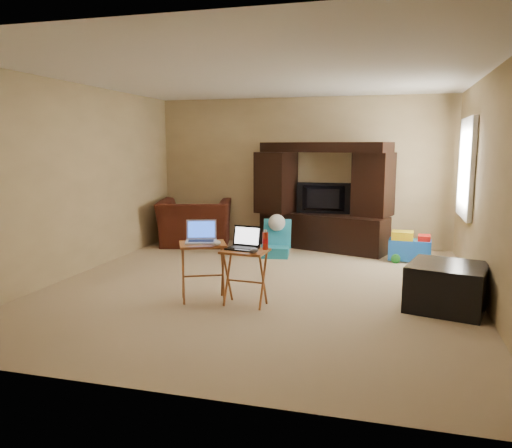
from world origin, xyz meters
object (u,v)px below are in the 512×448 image
(plush_toy, at_px, (251,243))
(push_toy, at_px, (410,246))
(tray_table_left, at_px, (203,272))
(entertainment_center, at_px, (323,196))
(laptop_left, at_px, (201,232))
(tray_table_right, at_px, (245,278))
(television, at_px, (323,199))
(laptop_right, at_px, (242,238))
(child_rocker, at_px, (275,238))
(water_bottle, at_px, (265,241))
(ottoman, at_px, (447,287))
(mouse_left, at_px, (217,243))
(recliner, at_px, (195,223))
(mouse_right, at_px, (254,251))

(plush_toy, distance_m, push_toy, 2.40)
(tray_table_left, bearing_deg, push_toy, 23.08)
(entertainment_center, xyz_separation_m, laptop_left, (-0.92, -3.12, -0.11))
(tray_table_left, relative_size, tray_table_right, 1.06)
(television, relative_size, push_toy, 1.46)
(laptop_right, bearing_deg, laptop_left, -178.37)
(tray_table_right, height_order, laptop_right, laptop_right)
(television, distance_m, laptop_left, 3.24)
(plush_toy, bearing_deg, television, 37.39)
(entertainment_center, distance_m, child_rocker, 1.16)
(television, xyz_separation_m, push_toy, (1.37, -0.56, -0.61))
(laptop_right, distance_m, water_bottle, 0.25)
(ottoman, bearing_deg, laptop_left, -172.21)
(child_rocker, xyz_separation_m, ottoman, (2.30, -1.99, -0.05))
(tray_table_right, xyz_separation_m, mouse_left, (-0.31, -0.03, 0.37))
(television, bearing_deg, laptop_right, 80.12)
(recliner, distance_m, plush_toy, 1.28)
(television, xyz_separation_m, mouse_left, (-0.70, -3.20, -0.17))
(television, height_order, child_rocker, television)
(mouse_left, xyz_separation_m, mouse_right, (0.44, -0.09, -0.04))
(television, distance_m, mouse_right, 3.31)
(plush_toy, height_order, ottoman, ottoman)
(entertainment_center, bearing_deg, water_bottle, -75.09)
(tray_table_left, distance_m, mouse_right, 0.72)
(plush_toy, distance_m, laptop_right, 2.51)
(ottoman, bearing_deg, child_rocker, 139.20)
(push_toy, relative_size, mouse_right, 4.96)
(entertainment_center, distance_m, tray_table_right, 3.27)
(ottoman, bearing_deg, laptop_right, -169.04)
(recliner, height_order, child_rocker, recliner)
(water_bottle, bearing_deg, tray_table_left, -176.96)
(push_toy, height_order, tray_table_left, tray_table_left)
(television, relative_size, mouse_right, 7.23)
(laptop_left, bearing_deg, laptop_right, -24.98)
(mouse_right, height_order, water_bottle, water_bottle)
(tray_table_right, height_order, mouse_left, mouse_left)
(tray_table_right, xyz_separation_m, water_bottle, (0.20, 0.08, 0.40))
(ottoman, bearing_deg, push_toy, 97.81)
(recliner, relative_size, water_bottle, 6.42)
(recliner, bearing_deg, laptop_left, 98.82)
(plush_toy, bearing_deg, entertainment_center, 38.16)
(tray_table_left, height_order, tray_table_right, tray_table_left)
(tray_table_left, xyz_separation_m, laptop_left, (-0.03, 0.03, 0.44))
(mouse_left, xyz_separation_m, water_bottle, (0.51, 0.11, 0.03))
(entertainment_center, xyz_separation_m, television, (0.00, -0.02, -0.04))
(child_rocker, bearing_deg, mouse_right, -89.68)
(plush_toy, height_order, water_bottle, water_bottle)
(ottoman, height_order, water_bottle, water_bottle)
(entertainment_center, relative_size, mouse_left, 16.37)
(tray_table_left, height_order, water_bottle, water_bottle)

